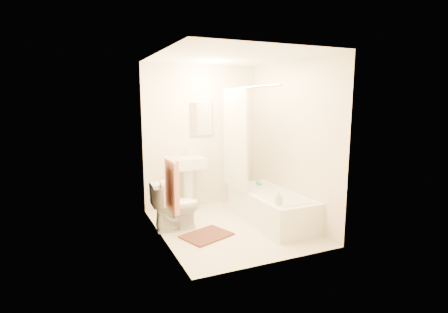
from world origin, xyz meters
name	(u,v)px	position (x,y,z in m)	size (l,w,h in m)	color
floor	(231,227)	(0.00, 0.00, 0.00)	(2.40, 2.40, 0.00)	beige
ceiling	(232,56)	(0.00, 0.00, 2.40)	(2.40, 2.40, 0.00)	white
wall_back	(202,137)	(0.00, 1.20, 1.20)	(2.00, 0.02, 2.40)	beige
wall_left	(160,149)	(-1.00, 0.00, 1.20)	(0.02, 2.40, 2.40)	beige
wall_right	(291,142)	(1.00, 0.00, 1.20)	(0.02, 2.40, 2.40)	beige
mirror	(202,119)	(0.00, 1.18, 1.50)	(0.40, 0.03, 0.55)	white
curtain_rod	(248,87)	(0.30, 0.10, 2.00)	(0.03, 0.03, 1.70)	silver
shower_curtain	(235,139)	(0.30, 0.50, 1.22)	(0.04, 0.80, 1.55)	silver
towel_bar	(169,160)	(-0.96, -0.25, 1.10)	(0.02, 0.02, 0.60)	silver
towel	(172,185)	(-0.93, -0.25, 0.78)	(0.06, 0.45, 0.66)	#CC7266
toilet_paper	(165,185)	(-0.93, 0.12, 0.70)	(0.12, 0.12, 0.11)	white
toilet	(175,206)	(-0.75, 0.26, 0.33)	(0.38, 0.68, 0.67)	white
sink	(189,181)	(-0.30, 1.02, 0.48)	(0.49, 0.39, 0.97)	white
bathtub	(271,207)	(0.65, -0.02, 0.22)	(0.69, 1.59, 0.45)	white
bath_mat	(207,235)	(-0.44, -0.18, 0.01)	(0.63, 0.47, 0.02)	#4F281E
soap_bottle	(278,198)	(0.42, -0.57, 0.54)	(0.09, 0.09, 0.19)	white
scrub_brush	(259,183)	(0.73, 0.50, 0.47)	(0.07, 0.22, 0.04)	#2EA066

